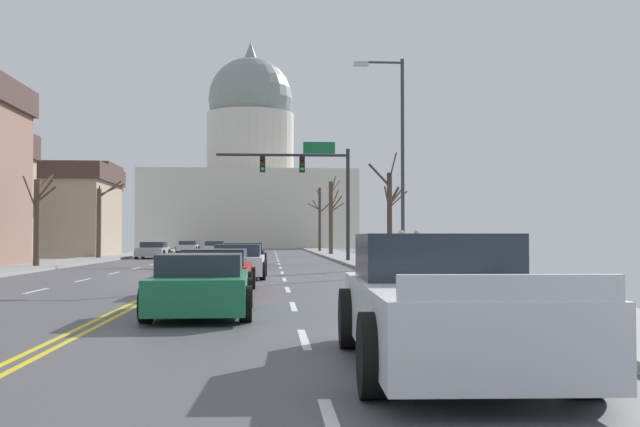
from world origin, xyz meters
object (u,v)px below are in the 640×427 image
object	(u,v)px
sedan_near_02	(239,262)
sedan_oncoming_02	(188,247)
sedan_oncoming_00	(153,250)
bicycle_parked	(401,264)
sedan_near_03	(216,272)
sedan_near_01	(242,257)
sedan_near_04	(202,286)
pedestrian_00	(401,249)
signal_gantry	(311,176)
sedan_near_00	(248,254)
pickup_truck_near_05	(444,306)
street_lamp_right	(397,147)
sedan_oncoming_01	(215,248)
pedestrian_01	(416,248)

from	to	relation	value
sedan_near_02	sedan_oncoming_02	size ratio (longest dim) A/B	0.99
sedan_oncoming_00	bicycle_parked	world-z (taller)	sedan_oncoming_00
sedan_near_02	sedan_near_03	xyz separation A→B (m)	(-0.29, -7.37, -0.03)
sedan_near_01	sedan_near_04	xyz separation A→B (m)	(-0.00, -20.37, -0.02)
pedestrian_00	bicycle_parked	distance (m)	1.30
pedestrian_00	bicycle_parked	bearing A→B (deg)	-101.27
signal_gantry	sedan_near_02	xyz separation A→B (m)	(-3.57, -16.66, -4.54)
pedestrian_00	sedan_oncoming_02	bearing A→B (deg)	105.71
signal_gantry	sedan_near_00	xyz separation A→B (m)	(-3.63, -3.41, -4.55)
sedan_near_02	sedan_near_04	distance (m)	13.08
signal_gantry	sedan_near_01	size ratio (longest dim) A/B	1.77
sedan_oncoming_02	pickup_truck_near_05	bearing A→B (deg)	-81.36
street_lamp_right	sedan_near_02	xyz separation A→B (m)	(-6.12, -1.52, -4.46)
sedan_near_04	sedan_oncoming_02	xyz separation A→B (m)	(-7.01, 62.01, -0.02)
sedan_oncoming_01	sedan_near_01	bearing A→B (deg)	-83.56
pickup_truck_near_05	sedan_near_00	bearing A→B (deg)	95.68
street_lamp_right	sedan_near_04	size ratio (longest dim) A/B	1.90
sedan_near_02	pickup_truck_near_05	xyz separation A→B (m)	(3.16, -19.11, 0.11)
sedan_near_03	street_lamp_right	bearing A→B (deg)	54.21
street_lamp_right	bicycle_parked	world-z (taller)	street_lamp_right
pickup_truck_near_05	sedan_oncoming_00	size ratio (longest dim) A/B	1.21
sedan_near_01	pedestrian_00	distance (m)	8.81
sedan_near_01	pedestrian_00	size ratio (longest dim) A/B	2.74
pedestrian_00	pedestrian_01	size ratio (longest dim) A/B	0.97
signal_gantry	pedestrian_01	world-z (taller)	signal_gantry
sedan_near_00	sedan_oncoming_02	distance (m)	36.38
pickup_truck_near_05	sedan_oncoming_01	world-z (taller)	pickup_truck_near_05
sedan_oncoming_01	sedan_oncoming_00	bearing A→B (deg)	-104.99
sedan_near_01	sedan_oncoming_00	bearing A→B (deg)	110.05
bicycle_parked	pickup_truck_near_05	bearing A→B (deg)	-98.43
sedan_oncoming_01	bicycle_parked	bearing A→B (deg)	-76.01
sedan_oncoming_00	sedan_near_00	bearing A→B (deg)	-61.80
sedan_near_02	sedan_oncoming_00	xyz separation A→B (m)	(-7.20, 26.56, -0.02)
signal_gantry	sedan_oncoming_02	size ratio (longest dim) A/B	1.69
signal_gantry	sedan_oncoming_01	size ratio (longest dim) A/B	1.74
sedan_near_02	sedan_near_03	distance (m)	7.37
sedan_near_00	sedan_near_02	bearing A→B (deg)	-89.75
bicycle_parked	sedan_near_03	bearing A→B (deg)	-130.19
sedan_oncoming_00	pedestrian_00	xyz separation A→B (m)	(13.43, -25.32, 0.48)
pickup_truck_near_05	sedan_oncoming_01	xyz separation A→B (m)	(-6.94, 58.44, -0.14)
sedan_oncoming_02	pedestrian_01	distance (m)	47.90
sedan_near_03	pickup_truck_near_05	size ratio (longest dim) A/B	0.85
sedan_near_02	sedan_oncoming_01	size ratio (longest dim) A/B	1.02
sedan_oncoming_01	pedestrian_01	size ratio (longest dim) A/B	2.72
pedestrian_00	sedan_oncoming_00	bearing A→B (deg)	117.94
sedan_oncoming_02	street_lamp_right	bearing A→B (deg)	-74.33
sedan_near_01	sedan_near_03	size ratio (longest dim) A/B	0.98
sedan_oncoming_02	pedestrian_00	xyz separation A→B (m)	(13.41, -47.69, 0.50)
sedan_near_01	pickup_truck_near_05	distance (m)	26.60
sedan_oncoming_00	pickup_truck_near_05	bearing A→B (deg)	-77.22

